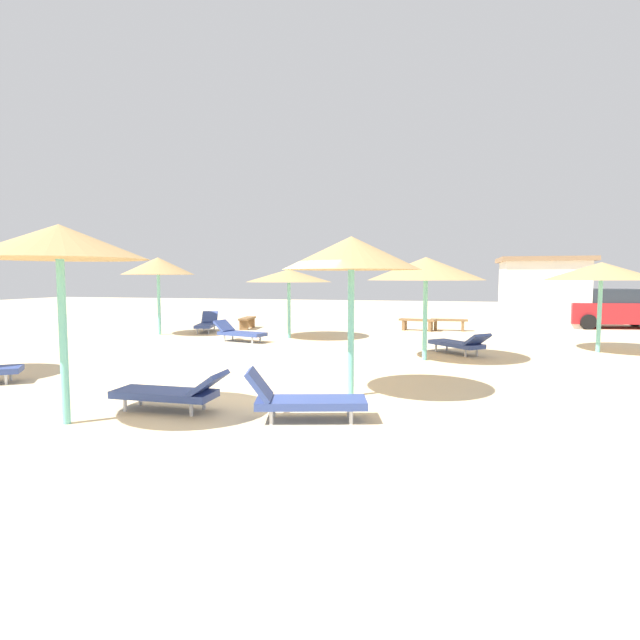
% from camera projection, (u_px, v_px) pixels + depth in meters
% --- Properties ---
extents(ground_plane, '(80.00, 80.00, 0.00)m').
position_uv_depth(ground_plane, '(279.00, 399.00, 9.25)').
color(ground_plane, beige).
extents(parasol_2, '(2.54, 2.54, 2.96)m').
position_uv_depth(parasol_2, '(351.00, 254.00, 9.25)').
color(parasol_2, '#6BC6BC').
rests_on(parasol_2, ground).
extents(parasol_3, '(2.53, 2.53, 2.99)m').
position_uv_depth(parasol_3, '(59.00, 243.00, 7.44)').
color(parasol_3, '#6BC6BC').
rests_on(parasol_3, ground).
extents(parasol_4, '(2.73, 2.73, 2.98)m').
position_uv_depth(parasol_4, '(158.00, 266.00, 19.43)').
color(parasol_4, '#6BC6BC').
rests_on(parasol_4, ground).
extents(parasol_5, '(3.09, 3.09, 2.75)m').
position_uv_depth(parasol_5, '(426.00, 269.00, 13.36)').
color(parasol_5, '#6BC6BC').
rests_on(parasol_5, ground).
extents(parasol_7, '(3.13, 3.13, 2.51)m').
position_uv_depth(parasol_7, '(289.00, 276.00, 18.38)').
color(parasol_7, '#6BC6BC').
rests_on(parasol_7, ground).
extents(parasol_8, '(3.15, 3.15, 2.65)m').
position_uv_depth(parasol_8, '(601.00, 271.00, 14.77)').
color(parasol_8, '#6BC6BC').
rests_on(parasol_8, ground).
extents(lounger_2, '(1.95, 1.10, 0.81)m').
position_uv_depth(lounger_2, '(302.00, 400.00, 7.82)').
color(lounger_2, '#33478C').
rests_on(lounger_2, ground).
extents(lounger_3, '(1.91, 0.67, 0.69)m').
position_uv_depth(lounger_3, '(172.00, 392.00, 8.38)').
color(lounger_3, '#33478C').
rests_on(lounger_3, ground).
extents(lounger_4, '(1.12, 1.95, 0.80)m').
position_uv_depth(lounger_4, '(207.00, 324.00, 20.63)').
color(lounger_4, '#33478C').
rests_on(lounger_4, ground).
extents(lounger_5, '(1.78, 1.82, 0.68)m').
position_uv_depth(lounger_5, '(460.00, 343.00, 14.60)').
color(lounger_5, '#33478C').
rests_on(lounger_5, ground).
extents(lounger_7, '(1.99, 1.11, 0.72)m').
position_uv_depth(lounger_7, '(239.00, 332.00, 17.50)').
color(lounger_7, '#33478C').
rests_on(lounger_7, ground).
extents(bench_0, '(0.59, 1.54, 0.49)m').
position_uv_depth(bench_0, '(247.00, 321.00, 21.89)').
color(bench_0, brown).
rests_on(bench_0, ground).
extents(bench_1, '(1.51, 0.42, 0.49)m').
position_uv_depth(bench_1, '(449.00, 322.00, 21.04)').
color(bench_1, brown).
rests_on(bench_1, ground).
extents(bench_2, '(1.55, 0.68, 0.49)m').
position_uv_depth(bench_2, '(417.00, 322.00, 21.06)').
color(bench_2, brown).
rests_on(bench_2, ground).
extents(parked_car, '(4.19, 2.42, 1.72)m').
position_uv_depth(parked_car, '(612.00, 309.00, 22.27)').
color(parked_car, '#B21E23').
rests_on(parked_car, ground).
extents(beach_cabana, '(3.91, 3.88, 3.13)m').
position_uv_depth(beach_cabana, '(542.00, 291.00, 23.66)').
color(beach_cabana, white).
rests_on(beach_cabana, ground).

